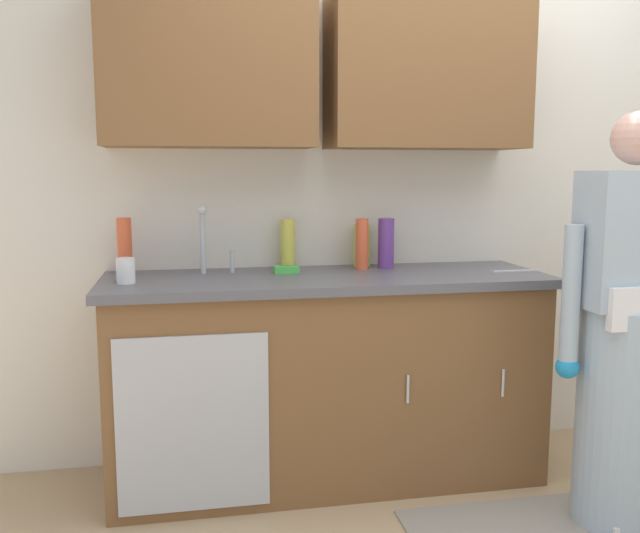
{
  "coord_description": "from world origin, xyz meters",
  "views": [
    {
      "loc": [
        -1.15,
        -2.23,
        1.4
      ],
      "look_at": [
        -0.61,
        0.55,
        1.0
      ],
      "focal_mm": 38.23,
      "sensor_mm": 36.0,
      "label": 1
    }
  ],
  "objects_px": {
    "bottle_soap": "(386,243)",
    "knife_on_counter": "(517,271)",
    "bottle_cleaner_spray": "(362,246)",
    "bottle_dish_liquid": "(125,246)",
    "sink": "(213,281)",
    "sponge": "(286,269)",
    "bottle_water_short": "(362,244)",
    "person_at_sink": "(625,355)",
    "bottle_water_tall": "(288,244)",
    "cup_by_sink": "(126,271)"
  },
  "relations": [
    {
      "from": "bottle_soap",
      "to": "knife_on_counter",
      "type": "height_order",
      "value": "bottle_soap"
    },
    {
      "from": "bottle_cleaner_spray",
      "to": "bottle_dish_liquid",
      "type": "height_order",
      "value": "bottle_dish_liquid"
    },
    {
      "from": "sink",
      "to": "sponge",
      "type": "xyz_separation_m",
      "value": [
        0.33,
        0.09,
        0.03
      ]
    },
    {
      "from": "bottle_cleaner_spray",
      "to": "bottle_water_short",
      "type": "distance_m",
      "value": 0.1
    },
    {
      "from": "person_at_sink",
      "to": "knife_on_counter",
      "type": "relative_size",
      "value": 6.75
    },
    {
      "from": "bottle_cleaner_spray",
      "to": "knife_on_counter",
      "type": "xyz_separation_m",
      "value": [
        0.66,
        -0.3,
        -0.1
      ]
    },
    {
      "from": "sink",
      "to": "bottle_cleaner_spray",
      "type": "bearing_deg",
      "value": 17.72
    },
    {
      "from": "person_at_sink",
      "to": "bottle_dish_liquid",
      "type": "xyz_separation_m",
      "value": [
        -1.93,
        0.82,
        0.37
      ]
    },
    {
      "from": "knife_on_counter",
      "to": "bottle_cleaner_spray",
      "type": "bearing_deg",
      "value": 153.22
    },
    {
      "from": "sponge",
      "to": "bottle_cleaner_spray",
      "type": "bearing_deg",
      "value": 19.54
    },
    {
      "from": "bottle_soap",
      "to": "person_at_sink",
      "type": "bearing_deg",
      "value": -47.6
    },
    {
      "from": "bottle_soap",
      "to": "bottle_water_tall",
      "type": "bearing_deg",
      "value": 171.53
    },
    {
      "from": "bottle_water_short",
      "to": "cup_by_sink",
      "type": "relative_size",
      "value": 2.25
    },
    {
      "from": "sink",
      "to": "bottle_soap",
      "type": "xyz_separation_m",
      "value": [
        0.82,
        0.15,
        0.13
      ]
    },
    {
      "from": "sink",
      "to": "bottle_water_short",
      "type": "distance_m",
      "value": 0.72
    },
    {
      "from": "person_at_sink",
      "to": "bottle_dish_liquid",
      "type": "height_order",
      "value": "person_at_sink"
    },
    {
      "from": "bottle_water_tall",
      "to": "knife_on_counter",
      "type": "bearing_deg",
      "value": -16.09
    },
    {
      "from": "sink",
      "to": "knife_on_counter",
      "type": "relative_size",
      "value": 2.08
    },
    {
      "from": "sink",
      "to": "person_at_sink",
      "type": "xyz_separation_m",
      "value": [
        1.55,
        -0.65,
        -0.23
      ]
    },
    {
      "from": "person_at_sink",
      "to": "bottle_water_short",
      "type": "relative_size",
      "value": 6.83
    },
    {
      "from": "cup_by_sink",
      "to": "knife_on_counter",
      "type": "bearing_deg",
      "value": 0.01
    },
    {
      "from": "bottle_cleaner_spray",
      "to": "knife_on_counter",
      "type": "distance_m",
      "value": 0.73
    },
    {
      "from": "bottle_water_short",
      "to": "bottle_water_tall",
      "type": "height_order",
      "value": "bottle_water_short"
    },
    {
      "from": "bottle_cleaner_spray",
      "to": "sink",
      "type": "bearing_deg",
      "value": -162.28
    },
    {
      "from": "sink",
      "to": "bottle_cleaner_spray",
      "type": "distance_m",
      "value": 0.77
    },
    {
      "from": "sink",
      "to": "person_at_sink",
      "type": "distance_m",
      "value": 1.7
    },
    {
      "from": "bottle_cleaner_spray",
      "to": "bottle_water_tall",
      "type": "xyz_separation_m",
      "value": [
        -0.36,
        -0.01,
        0.02
      ]
    },
    {
      "from": "bottle_cleaner_spray",
      "to": "bottle_water_short",
      "type": "bearing_deg",
      "value": -104.84
    },
    {
      "from": "sink",
      "to": "bottle_water_short",
      "type": "bearing_deg",
      "value": 11.03
    },
    {
      "from": "bottle_water_tall",
      "to": "sponge",
      "type": "relative_size",
      "value": 2.13
    },
    {
      "from": "sink",
      "to": "sponge",
      "type": "distance_m",
      "value": 0.35
    },
    {
      "from": "bottle_dish_liquid",
      "to": "person_at_sink",
      "type": "bearing_deg",
      "value": -22.98
    },
    {
      "from": "person_at_sink",
      "to": "bottle_soap",
      "type": "relative_size",
      "value": 6.88
    },
    {
      "from": "person_at_sink",
      "to": "bottle_soap",
      "type": "bearing_deg",
      "value": 132.4
    },
    {
      "from": "bottle_water_tall",
      "to": "bottle_dish_liquid",
      "type": "bearing_deg",
      "value": -176.06
    },
    {
      "from": "bottle_water_short",
      "to": "cup_by_sink",
      "type": "height_order",
      "value": "bottle_water_short"
    },
    {
      "from": "bottle_cleaner_spray",
      "to": "knife_on_counter",
      "type": "height_order",
      "value": "bottle_cleaner_spray"
    },
    {
      "from": "cup_by_sink",
      "to": "bottle_water_short",
      "type": "bearing_deg",
      "value": 11.17
    },
    {
      "from": "bottle_dish_liquid",
      "to": "knife_on_counter",
      "type": "xyz_separation_m",
      "value": [
        1.76,
        -0.24,
        -0.12
      ]
    },
    {
      "from": "bottle_water_short",
      "to": "sink",
      "type": "bearing_deg",
      "value": -168.97
    },
    {
      "from": "bottle_cleaner_spray",
      "to": "bottle_soap",
      "type": "bearing_deg",
      "value": -38.07
    },
    {
      "from": "person_at_sink",
      "to": "sponge",
      "type": "xyz_separation_m",
      "value": [
        -1.22,
        0.74,
        0.26
      ]
    },
    {
      "from": "bottle_water_short",
      "to": "bottle_soap",
      "type": "bearing_deg",
      "value": 8.42
    },
    {
      "from": "bottle_water_short",
      "to": "person_at_sink",
      "type": "bearing_deg",
      "value": -42.5
    },
    {
      "from": "bottle_water_tall",
      "to": "bottle_dish_liquid",
      "type": "height_order",
      "value": "bottle_dish_liquid"
    },
    {
      "from": "bottle_cleaner_spray",
      "to": "bottle_dish_liquid",
      "type": "distance_m",
      "value": 1.1
    },
    {
      "from": "bottle_soap",
      "to": "bottle_dish_liquid",
      "type": "distance_m",
      "value": 1.2
    },
    {
      "from": "sponge",
      "to": "bottle_water_tall",
      "type": "bearing_deg",
      "value": 78.24
    },
    {
      "from": "bottle_water_tall",
      "to": "cup_by_sink",
      "type": "xyz_separation_m",
      "value": [
        -0.72,
        -0.3,
        -0.06
      ]
    },
    {
      "from": "bottle_water_tall",
      "to": "cup_by_sink",
      "type": "distance_m",
      "value": 0.78
    }
  ]
}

